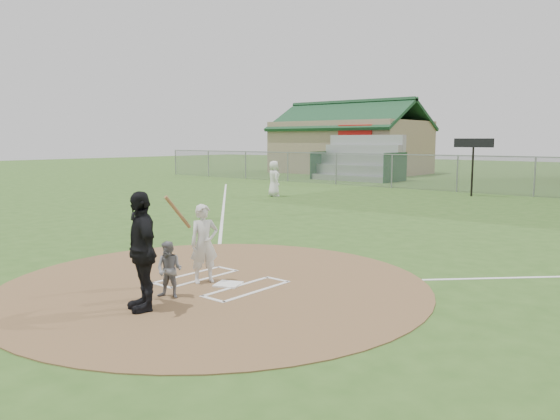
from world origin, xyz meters
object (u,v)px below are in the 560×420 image
Objects in this scene: ondeck_player at (274,179)px; batter_at_plate at (204,243)px; home_plate at (228,284)px; catcher at (169,270)px; umpire at (142,251)px.

ondeck_player is 16.98m from batter_at_plate.
batter_at_plate is at bearing -163.49° from home_plate.
home_plate is 0.46× the size of catcher.
ondeck_player is 1.01× the size of batter_at_plate.
batter_at_plate is at bearing 155.61° from ondeck_player.
catcher is at bearing 126.95° from umpire.
batter_at_plate is at bearing 127.55° from umpire.
home_plate is at bearing 157.30° from ondeck_player.
home_plate is 1.39m from catcher.
catcher is 0.58× the size of batter_at_plate.
catcher is (-0.19, -1.28, 0.50)m from home_plate.
batter_at_plate reaches higher than home_plate.
home_plate is 0.24× the size of umpire.
catcher is 18.09m from ondeck_player.
batter_at_plate is (-0.32, 1.13, 0.28)m from catcher.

